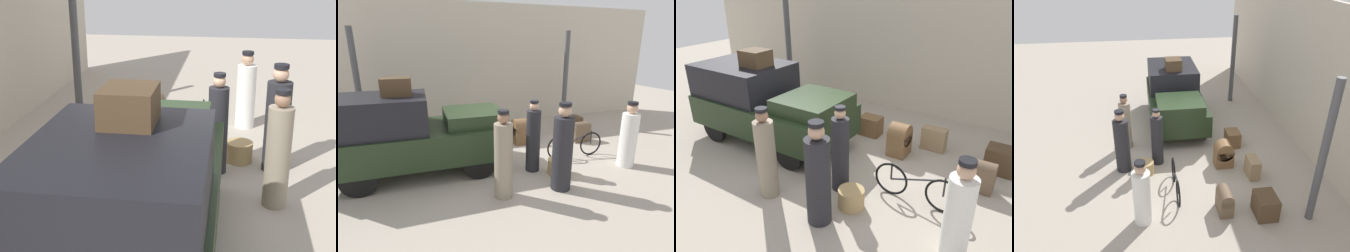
% 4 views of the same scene
% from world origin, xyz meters
% --- Properties ---
extents(ground_plane, '(30.00, 30.00, 0.00)m').
position_xyz_m(ground_plane, '(0.00, 0.00, 0.00)').
color(ground_plane, '#A89E8E').
extents(station_building_facade, '(16.00, 0.15, 4.50)m').
position_xyz_m(station_building_facade, '(0.00, 4.08, 2.25)').
color(station_building_facade, beige).
rests_on(station_building_facade, ground).
extents(canopy_pillar_left, '(0.18, 0.18, 3.50)m').
position_xyz_m(canopy_pillar_left, '(-3.59, 2.79, 1.75)').
color(canopy_pillar_left, '#4C4C51').
rests_on(canopy_pillar_left, ground).
extents(truck, '(3.98, 1.87, 1.89)m').
position_xyz_m(truck, '(-2.13, 0.24, 1.01)').
color(truck, black).
rests_on(truck, ground).
extents(bicycle, '(1.68, 0.04, 0.71)m').
position_xyz_m(bicycle, '(2.05, -0.22, 0.35)').
color(bicycle, black).
rests_on(bicycle, ground).
extents(wicker_basket, '(0.48, 0.48, 0.37)m').
position_xyz_m(wicker_basket, '(1.12, -0.97, 0.19)').
color(wicker_basket, tan).
rests_on(wicker_basket, ground).
extents(conductor_in_dark_uniform, '(0.41, 0.41, 1.66)m').
position_xyz_m(conductor_in_dark_uniform, '(3.00, -1.09, 0.75)').
color(conductor_in_dark_uniform, white).
rests_on(conductor_in_dark_uniform, ground).
extents(porter_with_bicycle, '(0.42, 0.42, 1.87)m').
position_xyz_m(porter_with_bicycle, '(0.84, -1.58, 0.86)').
color(porter_with_bicycle, '#232328').
rests_on(porter_with_bicycle, ground).
extents(porter_standing_middle, '(0.34, 0.34, 1.75)m').
position_xyz_m(porter_standing_middle, '(0.63, -0.59, 0.81)').
color(porter_standing_middle, '#232328').
rests_on(porter_standing_middle, ground).
extents(porter_lifting_near_truck, '(0.37, 0.37, 1.80)m').
position_xyz_m(porter_lifting_near_truck, '(-0.42, -1.50, 0.83)').
color(porter_lifting_near_truck, gray).
rests_on(porter_lifting_near_truck, ground).
extents(suitcase_tan_flat, '(0.63, 0.49, 0.56)m').
position_xyz_m(suitcase_tan_flat, '(3.18, 1.78, 0.28)').
color(suitcase_tan_flat, '#4C3823').
rests_on(suitcase_tan_flat, ground).
extents(trunk_wicker_pale, '(0.57, 0.29, 0.56)m').
position_xyz_m(trunk_wicker_pale, '(1.64, 1.98, 0.28)').
color(trunk_wicker_pale, '#937A56').
rests_on(trunk_wicker_pale, ground).
extents(suitcase_small_leather, '(0.43, 0.52, 0.79)m').
position_xyz_m(suitcase_small_leather, '(1.03, 1.31, 0.39)').
color(suitcase_small_leather, brown).
rests_on(suitcase_small_leather, ground).
extents(trunk_large_brown, '(0.56, 0.42, 0.50)m').
position_xyz_m(trunk_large_brown, '(-0.04, 1.88, 0.25)').
color(trunk_large_brown, brown).
rests_on(trunk_large_brown, ground).
extents(trunk_barrel_dark, '(0.56, 0.33, 0.64)m').
position_xyz_m(trunk_barrel_dark, '(2.94, 0.85, 0.34)').
color(trunk_barrel_dark, brown).
rests_on(trunk_barrel_dark, ground).
extents(trunk_on_truck_roof, '(0.62, 0.56, 0.39)m').
position_xyz_m(trunk_on_truck_roof, '(-2.34, 0.24, 2.08)').
color(trunk_on_truck_roof, '#4C3823').
rests_on(trunk_on_truck_roof, truck).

